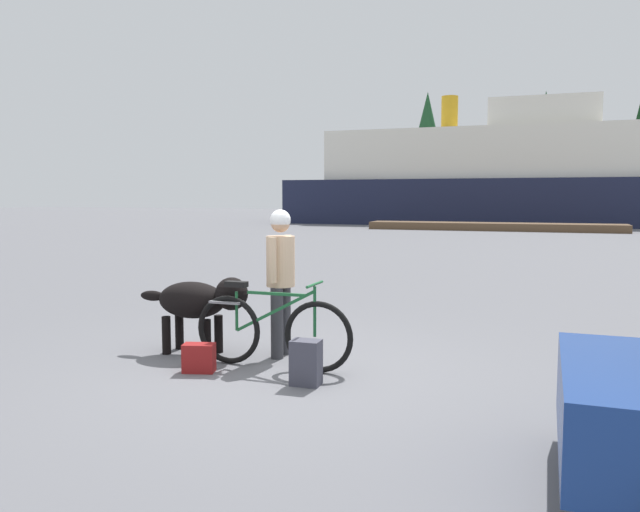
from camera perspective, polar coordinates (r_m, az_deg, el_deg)
name	(u,v)px	position (r m, az deg, el deg)	size (l,w,h in m)	color
ground_plane	(279,372)	(6.61, -3.75, -10.40)	(160.00, 160.00, 0.00)	slate
bicycle	(271,331)	(6.67, -4.44, -6.74)	(1.77, 0.44, 0.93)	black
person_cyclist	(281,269)	(7.05, -3.59, -1.21)	(0.32, 0.53, 1.66)	#333338
dog	(199,301)	(7.31, -10.87, -4.03)	(1.38, 0.49, 0.90)	black
backpack	(306,363)	(6.10, -1.28, -9.63)	(0.28, 0.20, 0.44)	#3F3F4C
handbag_pannier	(199,358)	(6.67, -10.90, -9.05)	(0.32, 0.18, 0.29)	maroon
dock_pier	(493,227)	(34.92, 15.41, 2.58)	(13.21, 2.02, 0.40)	brown
ferry_boat	(500,179)	(43.45, 16.00, 6.73)	(27.20, 8.89, 8.49)	#191E38
pine_tree_far_left	(427,138)	(60.59, 9.67, 10.45)	(4.07, 4.07, 11.48)	#4C331E
pine_tree_center	(545,142)	(58.75, 19.66, 9.68)	(3.79, 3.79, 10.88)	#4C331E
pine_tree_far_right	(640,142)	(60.93, 26.98, 9.17)	(3.01, 3.01, 10.36)	#4C331E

